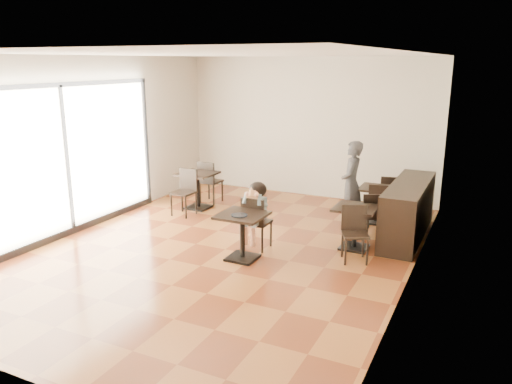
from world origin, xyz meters
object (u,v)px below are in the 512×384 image
Objects in this scene: child_table at (242,237)px; chair_mid_b at (355,235)px; chair_mid_a at (372,216)px; cafe_table_mid at (355,228)px; cafe_table_back at (376,205)px; chair_left_a at (211,182)px; adult_patron at (351,183)px; child_chair at (257,222)px; cafe_table_left at (198,191)px; child at (257,216)px; chair_left_b at (183,193)px; chair_back_b at (378,210)px; chair_back_a at (390,196)px.

chair_mid_b is (1.64, 0.70, 0.06)m from child_table.
cafe_table_mid is at bearing 49.99° from chair_mid_a.
cafe_table_back is 0.76× the size of chair_left_a.
cafe_table_back is at bearing 113.89° from adult_patron.
chair_left_a reaches higher than chair_mid_a.
child_table is at bearing 90.00° from child_chair.
child_chair is 2.70m from cafe_table_left.
child reaches higher than chair_mid_b.
chair_back_b is at bearing 12.67° from chair_left_b.
child is 2.26m from adult_patron.
chair_left_b is (-3.69, -1.24, 0.12)m from cafe_table_back.
cafe_table_mid is at bearing 25.14° from child.
child reaches higher than chair_left_b.
chair_mid_a reaches higher than cafe_table_left.
child_table is 3.06m from cafe_table_left.
cafe_table_mid is at bearing 161.15° from chair_left_a.
chair_mid_b is (1.64, 0.15, -0.13)m from child.
chair_mid_a is at bearing -5.04° from cafe_table_left.
adult_patron is at bearing 45.13° from chair_back_a.
child_chair is 2.73m from cafe_table_back.
child reaches higher than chair_back_a.
chair_mid_a is at bearing 37.28° from child.
child_table is 3.47m from chair_left_a.
cafe_table_back is 0.83× the size of chair_back_b.
cafe_table_left is at bearing 7.74° from chair_back_a.
child_chair reaches higher than cafe_table_left.
chair_back_a is (3.84, 1.79, -0.04)m from chair_left_b.
chair_left_a is at bearing -177.84° from cafe_table_back.
child is 1.30× the size of chair_mid_b.
cafe_table_left is 0.56m from chair_left_b.
chair_left_a is at bearing 90.00° from cafe_table_left.
chair_left_a is (-2.19, 2.69, 0.09)m from child_table.
child_chair is 1.28× the size of cafe_table_back.
chair_mid_a is (3.83, -0.34, 0.05)m from cafe_table_left.
cafe_table_left is at bearing -36.00° from child_chair.
chair_left_b is (-2.19, 1.04, 0.02)m from child_chair.
chair_mid_b is 3.93m from chair_left_b.
cafe_table_back is 0.81× the size of chair_mid_b.
child_table is 2.78m from adult_patron.
chair_back_a is (1.65, 2.83, -0.15)m from child.
chair_mid_a is at bearing -142.72° from child_chair.
cafe_table_back is at bearing 65.09° from chair_back_a.
cafe_table_mid is 0.78× the size of chair_left_b.
chair_back_a is at bearing 79.84° from chair_back_b.
chair_back_b is at bearing 176.37° from chair_left_a.
child is 1.56× the size of cafe_table_mid.
adult_patron reaches higher than chair_back_b.
cafe_table_left reaches higher than cafe_table_mid.
adult_patron reaches higher than child_table.
cafe_table_back is 0.57m from chair_back_a.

